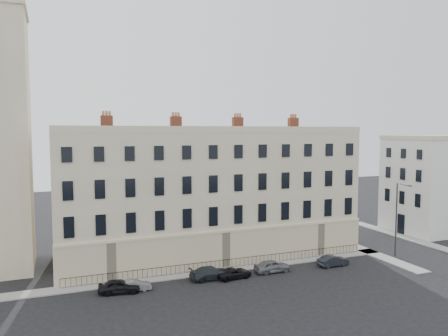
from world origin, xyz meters
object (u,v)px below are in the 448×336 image
at_px(car_b, 134,285).
at_px(car_c, 211,273).
at_px(car_f, 333,261).
at_px(car_d, 234,273).
at_px(streetlamp, 397,216).
at_px(car_a, 119,286).
at_px(car_e, 272,266).

height_order(car_b, car_c, car_c).
height_order(car_c, car_f, car_c).
distance_m(car_c, car_d, 2.36).
bearing_deg(streetlamp, car_c, -164.30).
bearing_deg(streetlamp, car_d, -162.92).
xyz_separation_m(car_a, car_d, (11.69, -0.06, -0.13)).
relative_size(car_e, car_f, 1.08).
bearing_deg(car_c, car_f, -96.90).
bearing_deg(car_f, car_d, 85.57).
distance_m(car_b, car_e, 14.90).
distance_m(car_a, car_f, 23.76).
height_order(car_a, car_c, car_a).
relative_size(car_a, car_d, 1.01).
height_order(car_b, car_e, car_e).
relative_size(car_b, car_d, 0.84).
distance_m(car_b, car_c, 8.01).
xyz_separation_m(car_d, car_e, (4.62, 0.21, 0.15)).
height_order(car_a, car_f, car_a).
distance_m(car_a, streetlamp, 33.61).
distance_m(car_c, car_e, 6.91).
relative_size(car_b, car_f, 0.88).
bearing_deg(car_c, car_b, 89.79).
height_order(car_d, streetlamp, streetlamp).
bearing_deg(car_d, car_e, -93.14).
bearing_deg(car_d, car_b, 83.44).
bearing_deg(car_b, car_f, -85.07).
bearing_deg(car_f, streetlamp, -89.50).
distance_m(car_a, car_b, 1.42).
distance_m(car_e, car_f, 7.47).
bearing_deg(car_a, streetlamp, -80.31).
height_order(car_a, car_e, car_e).
xyz_separation_m(car_e, car_f, (7.44, -0.59, -0.07)).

